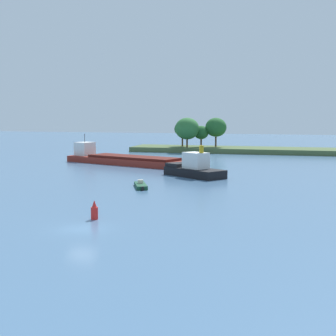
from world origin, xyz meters
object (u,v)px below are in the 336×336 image
cargo_barge (125,159)px  fishing_skiff (141,185)px  channel_buoy_red (94,211)px  tugboat (194,168)px

cargo_barge → fishing_skiff: bearing=-66.2°
channel_buoy_red → cargo_barge: bearing=106.6°
tugboat → channel_buoy_red: (-2.43, -34.86, -0.52)m
cargo_barge → fishing_skiff: size_ratio=5.25×
fishing_skiff → channel_buoy_red: 21.19m
cargo_barge → tugboat: 23.40m
tugboat → fishing_skiff: tugboat is taller
cargo_barge → tugboat: bearing=-41.6°
channel_buoy_red → fishing_skiff: bearing=95.8°
fishing_skiff → cargo_barge: bearing=113.8°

